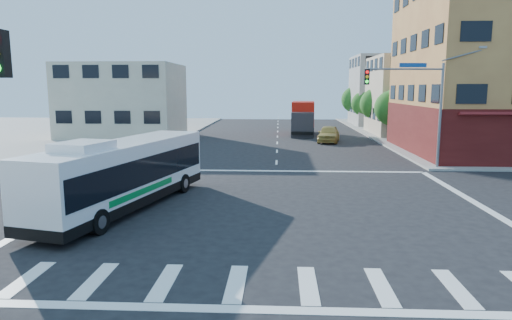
{
  "coord_description": "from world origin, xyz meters",
  "views": [
    {
      "loc": [
        0.16,
        -19.96,
        5.38
      ],
      "look_at": [
        -1.02,
        3.49,
        1.67
      ],
      "focal_mm": 32.0,
      "sensor_mm": 36.0,
      "label": 1
    }
  ],
  "objects": [
    {
      "name": "street_tree_b",
      "position": [
        11.9,
        35.92,
        3.75
      ],
      "size": [
        3.8,
        3.8,
        5.79
      ],
      "color": "#3A2515",
      "rests_on": "ground"
    },
    {
      "name": "signal_mast_ne",
      "position": [
        9.08,
        10.62,
        4.98
      ],
      "size": [
        7.91,
        1.13,
        8.07
      ],
      "color": "slate",
      "rests_on": "ground"
    },
    {
      "name": "box_truck",
      "position": [
        2.95,
        33.37,
        1.85
      ],
      "size": [
        3.02,
        8.6,
        3.81
      ],
      "rotation": [
        0.0,
        0.0,
        -0.07
      ],
      "color": "#28272C",
      "rests_on": "ground"
    },
    {
      "name": "building_east_far",
      "position": [
        16.98,
        47.98,
        5.01
      ],
      "size": [
        12.06,
        10.06,
        10.0
      ],
      "color": "#A1A09C",
      "rests_on": "ground"
    },
    {
      "name": "street_tree_d",
      "position": [
        11.9,
        51.92,
        3.88
      ],
      "size": [
        4.0,
        4.0,
        6.03
      ],
      "color": "#3A2515",
      "rests_on": "ground"
    },
    {
      "name": "street_tree_c",
      "position": [
        11.9,
        43.92,
        3.46
      ],
      "size": [
        3.4,
        3.4,
        5.29
      ],
      "color": "#3A2515",
      "rests_on": "ground"
    },
    {
      "name": "ground",
      "position": [
        0.0,
        0.0,
        0.0
      ],
      "size": [
        120.0,
        120.0,
        0.0
      ],
      "primitive_type": "plane",
      "color": "black",
      "rests_on": "ground"
    },
    {
      "name": "parked_car",
      "position": [
        5.17,
        26.07,
        0.84
      ],
      "size": [
        2.86,
        5.2,
        1.68
      ],
      "primitive_type": "imported",
      "rotation": [
        0.0,
        0.0,
        -0.19
      ],
      "color": "#B59B44",
      "rests_on": "ground"
    },
    {
      "name": "street_tree_a",
      "position": [
        11.9,
        27.92,
        3.59
      ],
      "size": [
        3.6,
        3.6,
        5.53
      ],
      "color": "#3A2515",
      "rests_on": "ground"
    },
    {
      "name": "transit_bus",
      "position": [
        -6.72,
        -0.23,
        1.64
      ],
      "size": [
        4.97,
        11.55,
        3.35
      ],
      "rotation": [
        0.0,
        0.0,
        -0.23
      ],
      "color": "black",
      "rests_on": "ground"
    },
    {
      "name": "building_west",
      "position": [
        -17.02,
        29.98,
        4.01
      ],
      "size": [
        12.06,
        10.06,
        8.0
      ],
      "color": "beige",
      "rests_on": "ground"
    },
    {
      "name": "building_east_near",
      "position": [
        16.98,
        33.98,
        4.51
      ],
      "size": [
        12.06,
        10.06,
        9.0
      ],
      "color": "#C5B496",
      "rests_on": "ground"
    }
  ]
}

